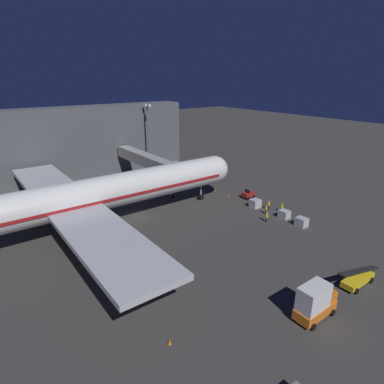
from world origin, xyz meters
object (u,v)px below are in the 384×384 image
at_px(pushback_tug, 248,195).
at_px(baggage_container_mid_row, 284,214).
at_px(airliner_at_gate, 58,203).
at_px(cargo_truck_aft, 315,301).
at_px(ground_crew_under_port_wing, 266,209).
at_px(ground_crew_near_nose_gear, 269,205).
at_px(traffic_cone_wingtip_svc_side, 170,342).
at_px(traffic_cone_nose_port, 228,196).
at_px(baggage_container_near_belt, 255,203).
at_px(baggage_container_far_row, 302,222).
at_px(traffic_cone_nose_starboard, 215,190).
at_px(belt_loader, 358,279).
at_px(ground_crew_by_belt_loader, 282,207).
at_px(ground_crew_marshaller_fwd, 267,217).
at_px(apron_floodlight_mast, 148,133).
at_px(jet_bridge, 150,162).

xyz_separation_m(pushback_tug, baggage_container_mid_row, (-10.73, 2.07, -0.07)).
height_order(airliner_at_gate, baggage_container_mid_row, airliner_at_gate).
distance_m(cargo_truck_aft, ground_crew_under_port_wing, 26.71).
distance_m(ground_crew_near_nose_gear, traffic_cone_wingtip_svc_side, 36.21).
relative_size(traffic_cone_nose_port, traffic_cone_wingtip_svc_side, 1.00).
distance_m(baggage_container_near_belt, baggage_container_far_row, 10.30).
xyz_separation_m(cargo_truck_aft, traffic_cone_nose_port, (31.48, -17.11, -1.72)).
distance_m(pushback_tug, traffic_cone_nose_starboard, 7.85).
relative_size(airliner_at_gate, baggage_container_near_belt, 37.79).
relative_size(pushback_tug, baggage_container_mid_row, 1.40).
bearing_deg(baggage_container_mid_row, belt_loader, 153.72).
height_order(ground_crew_by_belt_loader, ground_crew_marshaller_fwd, ground_crew_marshaller_fwd).
bearing_deg(ground_crew_by_belt_loader, ground_crew_marshaller_fwd, 101.89).
bearing_deg(airliner_at_gate, ground_crew_marshaller_fwd, -116.82).
relative_size(apron_floodlight_mast, belt_loader, 1.94).
height_order(apron_floodlight_mast, baggage_container_mid_row, apron_floodlight_mast).
relative_size(ground_crew_by_belt_loader, traffic_cone_wingtip_svc_side, 3.17).
bearing_deg(apron_floodlight_mast, traffic_cone_nose_starboard, -173.00).
xyz_separation_m(cargo_truck_aft, traffic_cone_nose_starboard, (35.88, -17.11, -1.72)).
bearing_deg(traffic_cone_nose_port, traffic_cone_nose_starboard, 0.00).
xyz_separation_m(belt_loader, traffic_cone_nose_port, (31.34, -7.94, -0.57)).
distance_m(cargo_truck_aft, traffic_cone_nose_starboard, 39.79).
relative_size(ground_crew_near_nose_gear, ground_crew_marshaller_fwd, 1.00).
bearing_deg(pushback_tug, belt_loader, 159.17).
distance_m(belt_loader, baggage_container_near_belt, 25.54).
relative_size(traffic_cone_nose_starboard, traffic_cone_wingtip_svc_side, 1.00).
bearing_deg(jet_bridge, baggage_container_mid_row, -160.48).
xyz_separation_m(cargo_truck_aft, ground_crew_marshaller_fwd, (18.63, -14.13, -1.00)).
xyz_separation_m(baggage_container_far_row, ground_crew_under_port_wing, (6.87, 0.90, 0.18)).
height_order(jet_bridge, cargo_truck_aft, jet_bridge).
height_order(baggage_container_mid_row, traffic_cone_nose_port, baggage_container_mid_row).
xyz_separation_m(ground_crew_near_nose_gear, ground_crew_under_port_wing, (-1.08, 1.89, -0.06)).
relative_size(baggage_container_mid_row, ground_crew_by_belt_loader, 1.01).
relative_size(cargo_truck_aft, ground_crew_under_port_wing, 2.93).
relative_size(cargo_truck_aft, ground_crew_near_nose_gear, 2.75).
distance_m(baggage_container_near_belt, traffic_cone_nose_port, 7.20).
bearing_deg(traffic_cone_nose_starboard, traffic_cone_nose_port, 180.00).
bearing_deg(cargo_truck_aft, apron_floodlight_mast, -13.54).
bearing_deg(ground_crew_marshaller_fwd, jet_bridge, 12.93).
bearing_deg(jet_bridge, cargo_truck_aft, 170.73).
relative_size(pushback_tug, traffic_cone_nose_starboard, 4.48).
relative_size(airliner_at_gate, cargo_truck_aft, 13.75).
height_order(ground_crew_by_belt_loader, ground_crew_under_port_wing, ground_crew_by_belt_loader).
xyz_separation_m(belt_loader, ground_crew_by_belt_loader, (19.65, -10.49, 0.11)).
height_order(ground_crew_near_nose_gear, traffic_cone_nose_starboard, ground_crew_near_nose_gear).
height_order(pushback_tug, ground_crew_under_port_wing, pushback_tug).
relative_size(belt_loader, pushback_tug, 3.59).
bearing_deg(baggage_container_mid_row, apron_floodlight_mast, 5.08).
xyz_separation_m(ground_crew_under_port_wing, traffic_cone_wingtip_svc_side, (-14.95, 30.57, -0.65)).
bearing_deg(airliner_at_gate, baggage_container_mid_row, -115.22).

